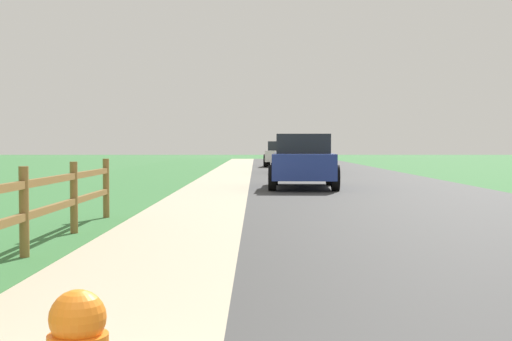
{
  "coord_description": "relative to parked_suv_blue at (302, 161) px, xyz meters",
  "views": [
    {
      "loc": [
        0.21,
        -1.56,
        1.29
      ],
      "look_at": [
        0.23,
        10.65,
        0.82
      ],
      "focal_mm": 47.21,
      "sensor_mm": 36.0,
      "label": 1
    }
  ],
  "objects": [
    {
      "name": "parked_car_white",
      "position": [
        0.13,
        19.87,
        -0.06
      ],
      "size": [
        2.24,
        4.33,
        1.49
      ],
      "color": "white",
      "rests_on": "ground"
    },
    {
      "name": "parked_suv_blue",
      "position": [
        0.0,
        0.0,
        0.0
      ],
      "size": [
        2.15,
        4.4,
        1.61
      ],
      "color": "navy",
      "rests_on": "ground"
    },
    {
      "name": "ground_plane",
      "position": [
        -1.62,
        6.38,
        -0.81
      ],
      "size": [
        120.0,
        120.0,
        0.0
      ],
      "primitive_type": "plane",
      "color": "#38723A"
    },
    {
      "name": "curb_concrete",
      "position": [
        -4.62,
        8.38,
        -0.8
      ],
      "size": [
        6.0,
        66.0,
        0.01
      ],
      "primitive_type": "cube",
      "color": "#B5A78C",
      "rests_on": "ground"
    },
    {
      "name": "grass_verge",
      "position": [
        -6.12,
        8.38,
        -0.8
      ],
      "size": [
        5.0,
        66.0,
        0.0
      ],
      "primitive_type": "cube",
      "color": "#38723A",
      "rests_on": "ground"
    },
    {
      "name": "road_asphalt",
      "position": [
        1.88,
        8.38,
        -0.8
      ],
      "size": [
        7.0,
        66.0,
        0.01
      ],
      "primitive_type": "cube",
      "color": "#383838",
      "rests_on": "ground"
    },
    {
      "name": "parked_car_black",
      "position": [
        0.53,
        10.82,
        -0.02
      ],
      "size": [
        2.15,
        4.87,
        1.56
      ],
      "color": "black",
      "rests_on": "ground"
    }
  ]
}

